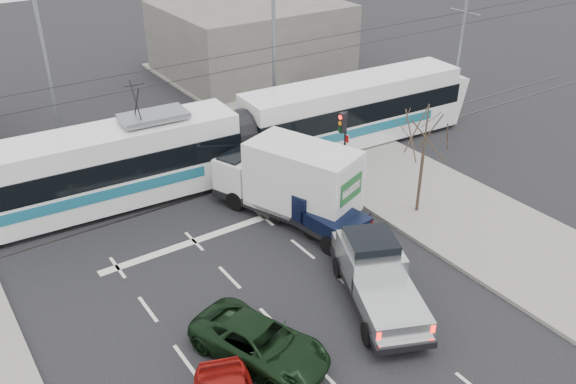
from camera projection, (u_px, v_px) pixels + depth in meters
ground at (312, 303)px, 21.76m from camera, size 120.00×120.00×0.00m
sidewalk_right at (481, 226)px, 26.15m from camera, size 6.00×60.00×0.15m
rails at (189, 191)px, 29.00m from camera, size 60.00×1.60×0.03m
building_right at (251, 38)px, 43.84m from camera, size 12.00×10.00×5.00m
bare_tree at (425, 135)px, 25.47m from camera, size 2.40×2.40×5.00m
traffic_signal at (343, 133)px, 28.32m from camera, size 0.44×0.44×3.60m
street_lamp_near at (271, 43)px, 33.03m from camera, size 2.38×0.25×9.00m
street_lamp_far at (44, 71)px, 28.83m from camera, size 2.38×0.25×9.00m
catenary at (182, 116)px, 27.13m from camera, size 60.00×0.20×7.00m
tram at (238, 137)px, 29.86m from camera, size 26.72×4.36×5.43m
silver_pickup at (376, 274)px, 21.54m from camera, size 4.17×6.18×2.13m
box_truck at (291, 181)px, 26.32m from camera, size 4.68×7.29×3.45m
navy_pickup at (311, 206)px, 25.74m from camera, size 2.56×5.26×2.13m
green_car at (260, 343)px, 19.09m from camera, size 3.60×5.10×1.29m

